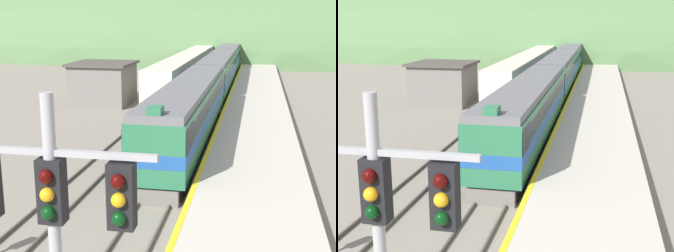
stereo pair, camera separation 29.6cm
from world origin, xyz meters
The scene contains 10 objects.
track_main centered at (0.00, 70.00, 0.08)m, with size 1.52×180.00×0.16m.
track_siding centered at (-4.26, 70.00, 0.08)m, with size 1.52×180.00×0.16m.
platform centered at (4.27, 50.00, 0.50)m, with size 5.24×140.00×1.00m.
distant_hills centered at (0.00, 122.17, 0.00)m, with size 236.07×106.23×44.63m.
station_shed centered at (-10.33, 37.98, 2.04)m, with size 5.76×6.00×4.03m.
express_train_lead_car centered at (0.00, 24.87, 2.27)m, with size 2.88×21.88×4.51m.
carriage_second centered at (0.00, 47.63, 2.26)m, with size 2.87×21.41×4.15m.
carriage_third centered at (0.00, 69.92, 2.26)m, with size 2.87×21.41×4.15m.
siding_train centered at (-4.26, 55.14, 1.95)m, with size 2.90×42.73×3.78m.
signal_mast_main centered at (1.35, 1.29, 4.97)m, with size 3.30×0.42×7.26m.
Camera 1 is at (4.35, -4.91, 8.33)m, focal length 50.00 mm.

